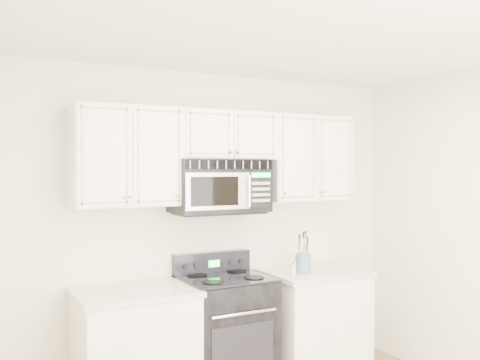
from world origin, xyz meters
TOP-DOWN VIEW (x-y plane):
  - room at (0.00, 0.00)m, footprint 3.51×3.51m
  - base_cabinet_left at (-0.80, 1.44)m, footprint 0.86×0.65m
  - base_cabinet_right at (0.80, 1.44)m, footprint 0.86×0.65m
  - range at (-0.05, 1.46)m, footprint 0.69×0.63m
  - upper_cabinets at (0.00, 1.58)m, footprint 2.44×0.37m
  - microwave at (-0.05, 1.55)m, footprint 0.78×0.44m
  - utensil_crock at (0.64, 1.36)m, footprint 0.13×0.13m
  - shaker_salt at (0.47, 1.27)m, footprint 0.04×0.04m
  - shaker_pepper at (0.57, 1.39)m, footprint 0.04×0.04m

SIDE VIEW (x-z plane):
  - base_cabinet_left at x=-0.80m, z-range -0.03..0.89m
  - base_cabinet_right at x=0.80m, z-range -0.03..0.89m
  - range at x=-0.05m, z-range -0.07..1.03m
  - shaker_pepper at x=0.57m, z-range 0.92..1.01m
  - shaker_salt at x=0.47m, z-range 0.92..1.02m
  - utensil_crock at x=0.64m, z-range 0.84..1.18m
  - room at x=0.00m, z-range 0.00..2.60m
  - microwave at x=-0.05m, z-range 1.45..1.88m
  - upper_cabinets at x=0.00m, z-range 1.56..2.31m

